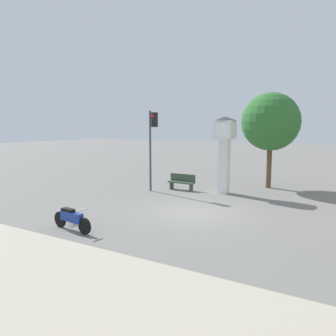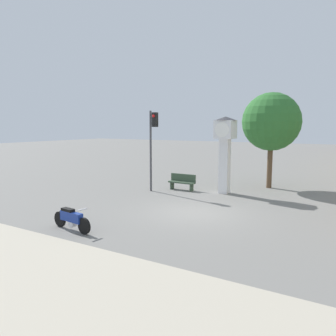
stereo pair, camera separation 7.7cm
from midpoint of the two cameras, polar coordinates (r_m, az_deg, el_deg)
The scene contains 7 objects.
ground_plane at distance 14.30m, azimuth 4.80°, elevation -7.68°, with size 120.00×120.00×0.00m, color slate.
sidewalk_strip at distance 8.08m, azimuth -24.32°, elevation -20.23°, with size 36.00×6.00×0.10m.
motorcycle at distance 12.26m, azimuth -16.29°, elevation -8.50°, with size 1.96×0.44×0.86m.
clock_tower at distance 18.11m, azimuth 10.02°, elevation 4.40°, with size 1.18×1.18×4.20m.
traffic_light at distance 18.39m, azimuth -2.57°, elevation 5.50°, with size 0.50×0.35×4.54m.
street_tree at distance 20.32m, azimuth 17.67°, elevation 7.65°, with size 3.41×3.41×5.64m.
bench at distance 19.02m, azimuth 2.61°, elevation -2.37°, with size 1.60×0.44×0.92m.
Camera 2 is at (6.03, -12.42, 3.71)m, focal length 35.00 mm.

